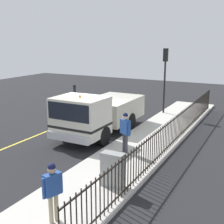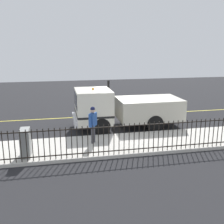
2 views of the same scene
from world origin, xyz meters
name	(u,v)px [view 1 (image 1 of 2)]	position (x,y,z in m)	size (l,w,h in m)	color
ground_plane	(98,135)	(0.00, 0.00, 0.00)	(45.48, 45.48, 0.00)	#232326
sidewalk_slab	(148,142)	(2.88, 0.00, 0.07)	(2.92, 20.67, 0.14)	beige
lane_marking	(55,128)	(-2.89, 0.00, 0.00)	(0.12, 18.61, 0.01)	yellow
work_truck	(97,112)	(-0.03, -0.05, 1.28)	(2.54, 6.43, 2.72)	silver
worker_standing	(125,128)	(2.56, -1.95, 1.25)	(0.59, 0.46, 1.83)	#264C99
pedestrian_distant	(53,186)	(3.08, -7.63, 1.20)	(0.37, 0.61, 1.74)	#264C99
iron_fence	(174,131)	(4.17, 0.00, 0.84)	(0.04, 17.61, 1.38)	black
traffic_light_near	(165,68)	(1.67, 6.07, 3.20)	(0.31, 0.22, 4.33)	black
utility_cabinet	(113,170)	(3.56, -5.02, 0.74)	(0.79, 0.39, 1.21)	gray
traffic_cone	(98,111)	(-1.98, 3.43, 0.37)	(0.52, 0.52, 0.75)	orange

